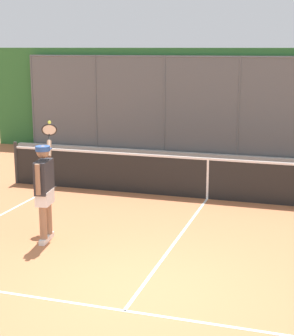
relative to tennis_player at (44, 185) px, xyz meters
name	(u,v)px	position (x,y,z in m)	size (l,w,h in m)	color
ground_plane	(140,290)	(-2.23, 1.42, -1.03)	(60.00, 60.00, 0.00)	#B76B42
court_line_markings	(118,319)	(-2.23, 2.31, -1.03)	(7.75, 10.26, 0.01)	white
fence_backdrop	(242,103)	(-2.23, -8.89, 0.65)	(17.08, 1.37, 3.38)	#565B60
tennis_net	(208,178)	(-2.23, -3.54, -0.53)	(9.96, 0.09, 1.07)	#2D2D2D
tennis_player	(44,185)	(0.00, 0.00, 0.00)	(0.62, 1.38, 2.03)	silver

